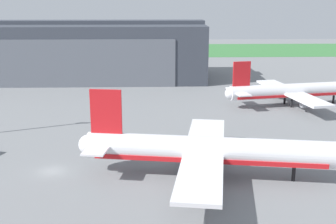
% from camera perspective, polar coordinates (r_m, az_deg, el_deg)
% --- Properties ---
extents(ground_plane, '(440.00, 440.00, 0.00)m').
position_cam_1_polar(ground_plane, '(74.31, -14.87, -7.45)').
color(ground_plane, slate).
extents(grass_field_strip, '(440.00, 56.00, 0.08)m').
position_cam_1_polar(grass_field_strip, '(231.52, -6.00, 7.99)').
color(grass_field_strip, '#3B7A3E').
rests_on(grass_field_strip, ground_plane).
extents(maintenance_hangar, '(85.51, 30.16, 19.64)m').
position_cam_1_polar(maintenance_hangar, '(152.73, -11.69, 7.73)').
color(maintenance_hangar, '#383D47').
rests_on(maintenance_hangar, ground_plane).
extents(airliner_near_right, '(41.59, 36.54, 13.59)m').
position_cam_1_polar(airliner_near_right, '(68.61, 5.35, -5.04)').
color(airliner_near_right, silver).
rests_on(airliner_near_right, ground_plane).
extents(airliner_far_right, '(37.01, 32.25, 11.88)m').
position_cam_1_polar(airliner_far_right, '(117.73, 16.01, 2.64)').
color(airliner_far_right, silver).
rests_on(airliner_far_right, ground_plane).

